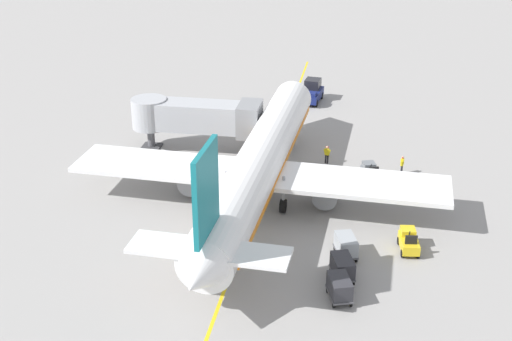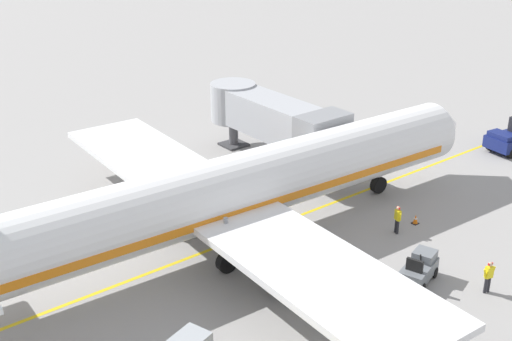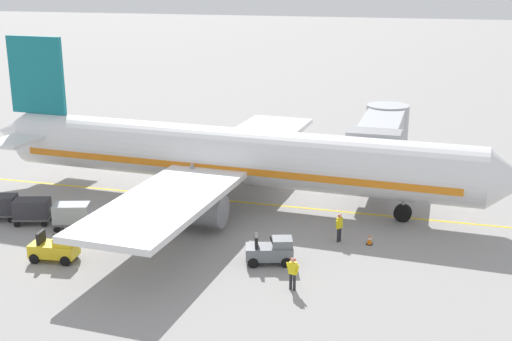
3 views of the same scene
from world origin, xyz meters
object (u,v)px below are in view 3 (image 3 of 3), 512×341
ground_crew_wing_walker (339,226)px  baggage_tug_lead (55,248)px  parked_airliner (230,156)px  jet_bridge (381,136)px  baggage_cart_second_in_train (32,209)px  safety_cone_nose_left (370,240)px  baggage_tug_trailing (271,251)px  baggage_cart_front (72,214)px  ground_crew_loader (293,272)px

ground_crew_wing_walker → baggage_tug_lead: bearing=-64.2°
parked_airliner → jet_bridge: 11.82m
baggage_cart_second_in_train → safety_cone_nose_left: bearing=96.9°
parked_airliner → safety_cone_nose_left: size_ratio=63.26×
baggage_tug_trailing → baggage_cart_front: size_ratio=0.92×
baggage_cart_second_in_train → baggage_tug_lead: bearing=44.6°
baggage_cart_second_in_train → ground_crew_wing_walker: ground_crew_wing_walker is taller
baggage_tug_lead → ground_crew_wing_walker: size_ratio=1.55×
parked_airliner → jet_bridge: parked_airliner is taller
jet_bridge → baggage_cart_front: (14.84, -16.79, -2.50)m
ground_crew_loader → baggage_cart_second_in_train: bearing=-103.9°
jet_bridge → baggage_cart_front: bearing=-48.5°
baggage_tug_trailing → safety_cone_nose_left: baggage_tug_trailing is taller
parked_airliner → ground_crew_wing_walker: (4.90, 8.18, -2.23)m
baggage_tug_trailing → baggage_cart_second_in_train: size_ratio=0.92×
jet_bridge → baggage_tug_lead: (19.21, -15.18, -2.74)m
baggage_cart_front → ground_crew_loader: (4.22, 14.61, 0.00)m
baggage_cart_second_in_train → ground_crew_loader: (4.30, 17.41, 0.00)m
safety_cone_nose_left → baggage_cart_second_in_train: bearing=-83.1°
baggage_tug_lead → ground_crew_loader: size_ratio=1.55×
ground_crew_loader → baggage_cart_front: bearing=-106.1°
baggage_cart_second_in_train → safety_cone_nose_left: 20.51m
parked_airliner → baggage_tug_lead: parked_airliner is taller
jet_bridge → baggage_tug_trailing: (16.35, -3.98, -2.74)m
jet_bridge → safety_cone_nose_left: jet_bridge is taller
baggage_tug_trailing → ground_crew_loader: (2.70, 1.80, 0.24)m
safety_cone_nose_left → ground_crew_wing_walker: bearing=-88.1°
jet_bridge → ground_crew_loader: bearing=-6.5°
baggage_tug_trailing → baggage_cart_front: baggage_tug_trailing is taller
baggage_cart_second_in_train → ground_crew_wing_walker: (-2.39, 18.60, 0.00)m
jet_bridge → baggage_tug_lead: bearing=-38.3°
baggage_tug_lead → safety_cone_nose_left: size_ratio=4.45×
ground_crew_wing_walker → ground_crew_loader: size_ratio=1.00×
parked_airliner → baggage_tug_lead: size_ratio=14.20×
parked_airliner → baggage_cart_second_in_train: (7.29, -10.42, -2.24)m
baggage_cart_front → baggage_cart_second_in_train: size_ratio=1.00×
baggage_tug_trailing → baggage_cart_second_in_train: 15.69m
parked_airliner → safety_cone_nose_left: bearing=64.0°
jet_bridge → ground_crew_loader: jet_bridge is taller
parked_airliner → baggage_tug_lead: (11.75, -6.02, -2.47)m
parked_airliner → baggage_cart_second_in_train: 12.92m
jet_bridge → baggage_cart_second_in_train: 24.65m
jet_bridge → baggage_cart_front: jet_bridge is taller
baggage_tug_trailing → ground_crew_wing_walker: size_ratio=1.62×
baggage_tug_lead → baggage_cart_second_in_train: baggage_tug_lead is taller
baggage_tug_trailing → safety_cone_nose_left: 6.26m
safety_cone_nose_left → parked_airliner: bearing=-116.0°
parked_airliner → baggage_cart_second_in_train: parked_airliner is taller
parked_airliner → jet_bridge: bearing=129.1°
parked_airliner → safety_cone_nose_left: 11.42m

